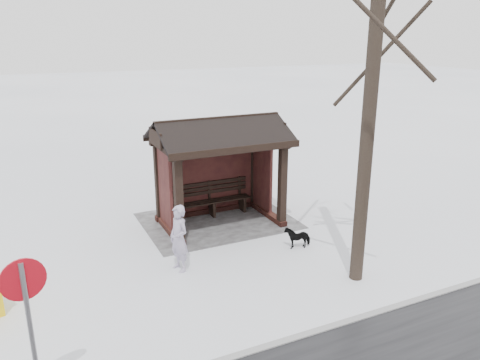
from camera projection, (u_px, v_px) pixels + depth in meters
name	position (u px, v px, depth m)	size (l,w,h in m)	color
ground	(220.00, 223.00, 13.46)	(120.00, 120.00, 0.00)	white
kerb	(336.00, 326.00, 8.71)	(120.00, 0.15, 0.06)	gray
trampled_patch	(218.00, 221.00, 13.63)	(4.20, 3.20, 0.02)	gray
bus_shelter	(217.00, 149.00, 12.95)	(3.60, 2.40, 3.09)	#391914
pedestrian	(179.00, 238.00, 10.58)	(0.57, 0.38, 1.57)	#A398B2
dog	(297.00, 237.00, 11.89)	(0.29, 0.64, 0.54)	black
road_sign	(27.00, 304.00, 6.32)	(0.60, 0.16, 2.39)	gray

